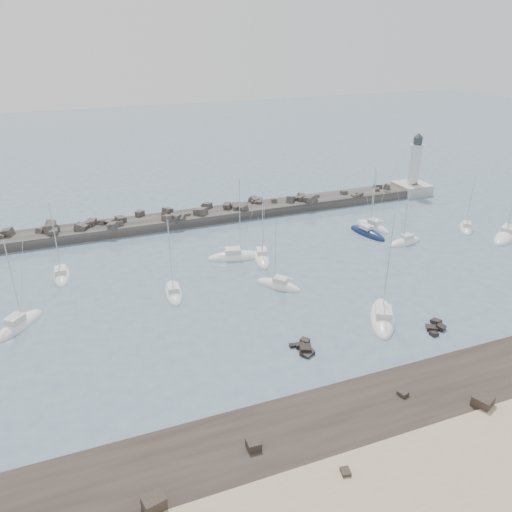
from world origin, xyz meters
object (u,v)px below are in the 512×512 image
(sailboat_9, at_px, (372,227))
(sailboat_10, at_px, (507,236))
(lighthouse, at_px, (413,180))
(sailboat_6, at_px, (382,318))
(sailboat_2, at_px, (174,293))
(sailboat_0, at_px, (19,326))
(sailboat_8, at_px, (405,242))
(sailboat_5, at_px, (262,258))
(sailboat_3, at_px, (236,257))
(sailboat_4, at_px, (278,286))
(sailboat_11, at_px, (466,228))
(sailboat_1, at_px, (62,275))
(sailboat_7, at_px, (367,233))

(sailboat_9, relative_size, sailboat_10, 0.75)
(lighthouse, bearing_deg, sailboat_9, -143.07)
(sailboat_6, bearing_deg, sailboat_2, 145.41)
(sailboat_0, relative_size, sailboat_2, 1.06)
(sailboat_0, distance_m, sailboat_10, 83.30)
(lighthouse, xyz_separation_m, sailboat_8, (-19.40, -24.13, -2.95))
(sailboat_2, bearing_deg, sailboat_0, -176.38)
(sailboat_5, distance_m, sailboat_9, 25.81)
(sailboat_0, bearing_deg, sailboat_3, 16.37)
(sailboat_2, xyz_separation_m, sailboat_10, (62.53, -0.97, 0.01))
(sailboat_3, distance_m, sailboat_5, 4.45)
(sailboat_4, relative_size, sailboat_9, 0.90)
(sailboat_3, xyz_separation_m, sailboat_10, (50.01, -9.43, 0.00))
(sailboat_11, bearing_deg, sailboat_0, -175.59)
(sailboat_1, height_order, sailboat_10, sailboat_10)
(sailboat_10, bearing_deg, sailboat_4, -177.00)
(sailboat_5, xyz_separation_m, sailboat_6, (8.03, -23.35, 0.01))
(sailboat_9, height_order, sailboat_11, sailboat_9)
(sailboat_10, bearing_deg, sailboat_1, 170.62)
(lighthouse, relative_size, sailboat_11, 1.29)
(sailboat_3, height_order, sailboat_10, sailboat_10)
(sailboat_3, xyz_separation_m, sailboat_4, (2.68, -11.91, -0.00))
(sailboat_11, bearing_deg, sailboat_8, -174.62)
(lighthouse, height_order, sailboat_5, lighthouse)
(sailboat_3, relative_size, sailboat_4, 1.29)
(lighthouse, height_order, sailboat_0, lighthouse)
(sailboat_8, distance_m, sailboat_9, 8.66)
(sailboat_1, bearing_deg, sailboat_9, 0.05)
(lighthouse, relative_size, sailboat_7, 1.07)
(sailboat_4, bearing_deg, sailboat_1, 153.23)
(sailboat_2, distance_m, sailboat_5, 17.71)
(sailboat_7, bearing_deg, sailboat_9, 42.43)
(sailboat_6, relative_size, sailboat_10, 0.93)
(sailboat_8, bearing_deg, sailboat_11, 5.38)
(sailboat_9, bearing_deg, sailboat_2, -164.06)
(sailboat_1, xyz_separation_m, sailboat_7, (54.18, -2.41, 0.01))
(lighthouse, bearing_deg, sailboat_6, -130.49)
(sailboat_6, bearing_deg, sailboat_10, 22.75)
(sailboat_2, distance_m, sailboat_4, 15.59)
(sailboat_1, xyz_separation_m, sailboat_11, (73.29, -7.09, -0.00))
(sailboat_0, relative_size, sailboat_1, 1.01)
(sailboat_7, xyz_separation_m, sailboat_9, (2.69, 2.46, 0.01))
(sailboat_5, relative_size, sailboat_7, 0.96)
(lighthouse, xyz_separation_m, sailboat_1, (-77.57, -15.62, -2.95))
(sailboat_2, distance_m, sailboat_3, 15.12)
(sailboat_8, bearing_deg, sailboat_9, 98.68)
(sailboat_7, bearing_deg, lighthouse, 37.61)
(sailboat_7, height_order, sailboat_9, sailboat_7)
(sailboat_2, relative_size, sailboat_5, 0.94)
(sailboat_7, distance_m, sailboat_8, 7.29)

